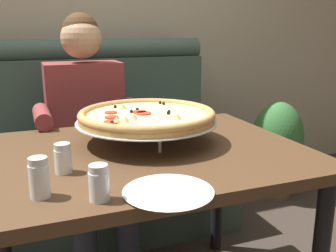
{
  "coord_description": "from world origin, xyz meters",
  "views": [
    {
      "loc": [
        -0.4,
        -1.29,
        1.19
      ],
      "look_at": [
        0.08,
        -0.05,
        0.85
      ],
      "focal_mm": 40.64,
      "sensor_mm": 36.0,
      "label": 1
    }
  ],
  "objects_px": {
    "plate_near_left": "(168,189)",
    "shaker_pepper_flakes": "(39,180)",
    "dining_table": "(143,173)",
    "shaker_oregano": "(99,185)",
    "diner_main": "(88,124)",
    "potted_plant": "(277,145)",
    "booth_bench": "(99,162)",
    "shaker_parmesan": "(63,160)",
    "pizza": "(147,116)"
  },
  "relations": [
    {
      "from": "shaker_parmesan",
      "to": "potted_plant",
      "type": "height_order",
      "value": "shaker_parmesan"
    },
    {
      "from": "booth_bench",
      "to": "diner_main",
      "type": "relative_size",
      "value": 1.21
    },
    {
      "from": "shaker_oregano",
      "to": "plate_near_left",
      "type": "relative_size",
      "value": 0.39
    },
    {
      "from": "dining_table",
      "to": "shaker_pepper_flakes",
      "type": "xyz_separation_m",
      "value": [
        -0.38,
        -0.29,
        0.14
      ]
    },
    {
      "from": "plate_near_left",
      "to": "potted_plant",
      "type": "xyz_separation_m",
      "value": [
        1.31,
        1.23,
        -0.38
      ]
    },
    {
      "from": "diner_main",
      "to": "shaker_oregano",
      "type": "xyz_separation_m",
      "value": [
        -0.14,
        -1.02,
        0.08
      ]
    },
    {
      "from": "booth_bench",
      "to": "shaker_pepper_flakes",
      "type": "bearing_deg",
      "value": -107.31
    },
    {
      "from": "potted_plant",
      "to": "shaker_pepper_flakes",
      "type": "bearing_deg",
      "value": -145.37
    },
    {
      "from": "potted_plant",
      "to": "dining_table",
      "type": "bearing_deg",
      "value": -146.31
    },
    {
      "from": "shaker_pepper_flakes",
      "to": "plate_near_left",
      "type": "distance_m",
      "value": 0.35
    },
    {
      "from": "dining_table",
      "to": "shaker_parmesan",
      "type": "relative_size",
      "value": 12.72
    },
    {
      "from": "diner_main",
      "to": "potted_plant",
      "type": "distance_m",
      "value": 1.41
    },
    {
      "from": "plate_near_left",
      "to": "shaker_pepper_flakes",
      "type": "bearing_deg",
      "value": 163.15
    },
    {
      "from": "plate_near_left",
      "to": "potted_plant",
      "type": "bearing_deg",
      "value": 43.25
    },
    {
      "from": "booth_bench",
      "to": "diner_main",
      "type": "xyz_separation_m",
      "value": [
        -0.09,
        -0.27,
        0.31
      ]
    },
    {
      "from": "shaker_pepper_flakes",
      "to": "plate_near_left",
      "type": "relative_size",
      "value": 0.44
    },
    {
      "from": "dining_table",
      "to": "shaker_pepper_flakes",
      "type": "distance_m",
      "value": 0.5
    },
    {
      "from": "diner_main",
      "to": "shaker_oregano",
      "type": "height_order",
      "value": "diner_main"
    },
    {
      "from": "potted_plant",
      "to": "shaker_parmesan",
      "type": "bearing_deg",
      "value": -148.13
    },
    {
      "from": "booth_bench",
      "to": "diner_main",
      "type": "bearing_deg",
      "value": -108.92
    },
    {
      "from": "dining_table",
      "to": "diner_main",
      "type": "bearing_deg",
      "value": 97.97
    },
    {
      "from": "shaker_parmesan",
      "to": "shaker_oregano",
      "type": "height_order",
      "value": "shaker_oregano"
    },
    {
      "from": "plate_near_left",
      "to": "potted_plant",
      "type": "distance_m",
      "value": 1.84
    },
    {
      "from": "shaker_pepper_flakes",
      "to": "plate_near_left",
      "type": "bearing_deg",
      "value": -16.85
    },
    {
      "from": "dining_table",
      "to": "plate_near_left",
      "type": "xyz_separation_m",
      "value": [
        -0.05,
        -0.39,
        0.1
      ]
    },
    {
      "from": "diner_main",
      "to": "plate_near_left",
      "type": "height_order",
      "value": "diner_main"
    },
    {
      "from": "pizza",
      "to": "shaker_parmesan",
      "type": "height_order",
      "value": "pizza"
    },
    {
      "from": "diner_main",
      "to": "shaker_parmesan",
      "type": "height_order",
      "value": "diner_main"
    },
    {
      "from": "diner_main",
      "to": "potted_plant",
      "type": "xyz_separation_m",
      "value": [
        1.36,
        0.19,
        -0.32
      ]
    },
    {
      "from": "plate_near_left",
      "to": "dining_table",
      "type": "bearing_deg",
      "value": 83.19
    },
    {
      "from": "pizza",
      "to": "shaker_pepper_flakes",
      "type": "bearing_deg",
      "value": -137.82
    },
    {
      "from": "diner_main",
      "to": "shaker_parmesan",
      "type": "bearing_deg",
      "value": -104.84
    },
    {
      "from": "dining_table",
      "to": "potted_plant",
      "type": "relative_size",
      "value": 1.73
    },
    {
      "from": "booth_bench",
      "to": "plate_near_left",
      "type": "bearing_deg",
      "value": -92.04
    },
    {
      "from": "booth_bench",
      "to": "potted_plant",
      "type": "bearing_deg",
      "value": -3.43
    },
    {
      "from": "dining_table",
      "to": "plate_near_left",
      "type": "relative_size",
      "value": 4.76
    },
    {
      "from": "dining_table",
      "to": "shaker_oregano",
      "type": "relative_size",
      "value": 12.28
    },
    {
      "from": "booth_bench",
      "to": "shaker_parmesan",
      "type": "distance_m",
      "value": 1.16
    },
    {
      "from": "shaker_parmesan",
      "to": "pizza",
      "type": "bearing_deg",
      "value": 32.92
    },
    {
      "from": "dining_table",
      "to": "diner_main",
      "type": "height_order",
      "value": "diner_main"
    },
    {
      "from": "booth_bench",
      "to": "plate_near_left",
      "type": "xyz_separation_m",
      "value": [
        -0.05,
        -1.31,
        0.36
      ]
    },
    {
      "from": "booth_bench",
      "to": "pizza",
      "type": "distance_m",
      "value": 0.94
    },
    {
      "from": "diner_main",
      "to": "potted_plant",
      "type": "bearing_deg",
      "value": 8.0
    },
    {
      "from": "diner_main",
      "to": "shaker_pepper_flakes",
      "type": "xyz_separation_m",
      "value": [
        -0.29,
        -0.94,
        0.09
      ]
    },
    {
      "from": "pizza",
      "to": "plate_near_left",
      "type": "bearing_deg",
      "value": -101.38
    },
    {
      "from": "dining_table",
      "to": "potted_plant",
      "type": "distance_m",
      "value": 1.54
    },
    {
      "from": "shaker_parmesan",
      "to": "potted_plant",
      "type": "xyz_separation_m",
      "value": [
        1.56,
        0.97,
        -0.41
      ]
    },
    {
      "from": "shaker_oregano",
      "to": "plate_near_left",
      "type": "xyz_separation_m",
      "value": [
        0.19,
        -0.02,
        -0.03
      ]
    },
    {
      "from": "diner_main",
      "to": "potted_plant",
      "type": "height_order",
      "value": "diner_main"
    },
    {
      "from": "pizza",
      "to": "potted_plant",
      "type": "bearing_deg",
      "value": 31.57
    }
  ]
}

